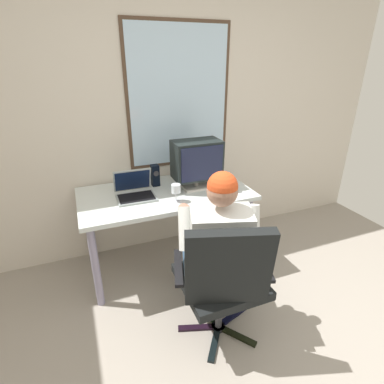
% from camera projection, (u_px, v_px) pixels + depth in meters
% --- Properties ---
extents(wall_rear, '(4.70, 0.08, 2.72)m').
position_uv_depth(wall_rear, '(169.00, 110.00, 2.80)').
color(wall_rear, beige).
rests_on(wall_rear, ground).
extents(desk, '(1.46, 0.77, 0.75)m').
position_uv_depth(desk, '(166.00, 201.00, 2.65)').
color(desk, gray).
rests_on(desk, ground).
extents(office_chair, '(0.70, 0.65, 0.98)m').
position_uv_depth(office_chair, '(224.00, 278.00, 1.89)').
color(office_chair, black).
rests_on(office_chair, ground).
extents(person_seated, '(0.67, 0.87, 1.20)m').
position_uv_depth(person_seated, '(216.00, 243.00, 2.11)').
color(person_seated, '#365374').
rests_on(person_seated, ground).
extents(crt_monitor, '(0.41, 0.25, 0.42)m').
position_uv_depth(crt_monitor, '(197.00, 160.00, 2.61)').
color(crt_monitor, beige).
rests_on(crt_monitor, desk).
extents(laptop, '(0.32, 0.30, 0.22)m').
position_uv_depth(laptop, '(135.00, 190.00, 2.52)').
color(laptop, '#90999A').
rests_on(laptop, desk).
extents(wine_glass, '(0.08, 0.08, 0.15)m').
position_uv_depth(wine_glass, '(176.00, 189.00, 2.40)').
color(wine_glass, silver).
rests_on(wine_glass, desk).
extents(desk_speaker, '(0.07, 0.08, 0.19)m').
position_uv_depth(desk_speaker, '(155.00, 175.00, 2.71)').
color(desk_speaker, black).
rests_on(desk_speaker, desk).
extents(coffee_mug, '(0.07, 0.07, 0.09)m').
position_uv_depth(coffee_mug, '(233.00, 186.00, 2.61)').
color(coffee_mug, '#27478F').
rests_on(coffee_mug, desk).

